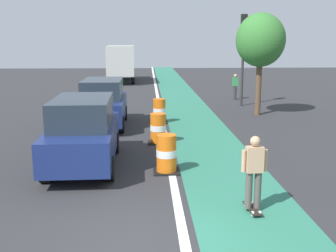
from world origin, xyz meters
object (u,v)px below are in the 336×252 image
parked_suv_second (103,103)px  delivery_truck_down_block (121,61)px  traffic_barrel_back (159,111)px  traffic_light_corner (243,44)px  street_tree_sidewalk (260,41)px  skateboarder_on_lane (254,171)px  traffic_barrel_mid (158,129)px  pedestrian_crossing (235,86)px  parked_suv_nearest (83,132)px  traffic_barrel_front (166,154)px

parked_suv_second → delivery_truck_down_block: size_ratio=0.60×
parked_suv_second → traffic_barrel_back: bearing=15.0°
parked_suv_second → traffic_light_corner: traffic_light_corner is taller
delivery_truck_down_block → street_tree_sidewalk: (7.88, -17.58, 1.82)m
skateboarder_on_lane → delivery_truck_down_block: (-4.64, 29.48, 0.94)m
parked_suv_second → delivery_truck_down_block: (-0.43, 20.01, 0.81)m
traffic_barrel_mid → traffic_light_corner: (5.00, 8.62, 2.97)m
traffic_light_corner → parked_suv_second: bearing=-143.4°
parked_suv_second → pedestrian_crossing: size_ratio=2.87×
parked_suv_nearest → pedestrian_crossing: (7.42, 13.86, -0.17)m
traffic_barrel_mid → traffic_light_corner: traffic_light_corner is taller
parked_suv_nearest → traffic_barrel_front: (2.42, -0.74, -0.50)m
parked_suv_nearest → traffic_light_corner: 13.67m
skateboarder_on_lane → delivery_truck_down_block: 29.86m
parked_suv_nearest → pedestrian_crossing: bearing=61.8°
traffic_light_corner → traffic_barrel_back: bearing=-135.4°
delivery_truck_down_block → traffic_light_corner: size_ratio=1.50×
parked_suv_second → street_tree_sidewalk: size_ratio=0.92×
traffic_light_corner → pedestrian_crossing: 3.67m
skateboarder_on_lane → traffic_light_corner: 15.44m
traffic_barrel_back → pedestrian_crossing: 8.87m
delivery_truck_down_block → traffic_barrel_mid: bearing=-83.3°
skateboarder_on_lane → traffic_light_corner: size_ratio=0.33×
traffic_light_corner → skateboarder_on_lane: bearing=-101.7°
parked_suv_nearest → traffic_barrel_front: parked_suv_nearest is taller
traffic_barrel_back → pedestrian_crossing: size_ratio=0.68×
pedestrian_crossing → street_tree_sidewalk: size_ratio=0.32×
delivery_truck_down_block → traffic_barrel_front: bearing=-83.8°
street_tree_sidewalk → skateboarder_on_lane: bearing=-105.2°
traffic_barrel_mid → parked_suv_nearest: bearing=-130.0°
parked_suv_nearest → pedestrian_crossing: size_ratio=2.88×
traffic_barrel_back → delivery_truck_down_block: size_ratio=0.14×
parked_suv_nearest → traffic_light_corner: bearing=57.3°
delivery_truck_down_block → traffic_barrel_back: bearing=-81.5°
traffic_barrel_mid → pedestrian_crossing: 12.30m
pedestrian_crossing → delivery_truck_down_block: bearing=123.2°
skateboarder_on_lane → traffic_barrel_mid: (-1.90, 6.28, -0.38)m
parked_suv_second → street_tree_sidewalk: street_tree_sidewalk is taller
traffic_barrel_front → traffic_barrel_mid: (-0.15, 3.44, 0.00)m
skateboarder_on_lane → parked_suv_second: bearing=114.0°
traffic_barrel_mid → street_tree_sidewalk: 8.24m
parked_suv_second → traffic_barrel_front: 7.08m
traffic_barrel_front → traffic_light_corner: (4.85, 12.06, 2.97)m
traffic_light_corner → street_tree_sidewalk: traffic_light_corner is taller
parked_suv_second → traffic_barrel_mid: (2.30, -3.19, -0.50)m
delivery_truck_down_block → traffic_light_corner: (7.73, -14.58, 1.65)m
skateboarder_on_lane → traffic_barrel_front: skateboarder_on_lane is taller
parked_suv_second → traffic_barrel_back: parked_suv_second is taller
parked_suv_nearest → traffic_barrel_mid: parked_suv_nearest is taller
parked_suv_nearest → traffic_barrel_mid: size_ratio=4.26×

